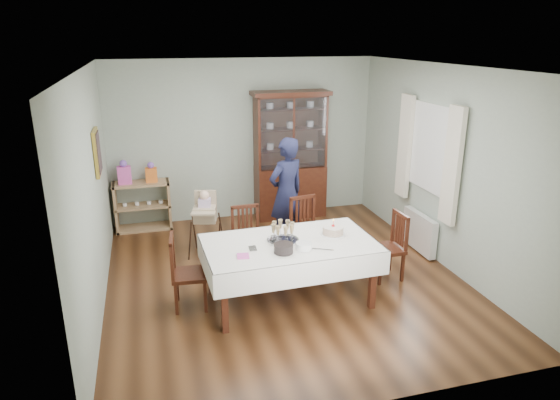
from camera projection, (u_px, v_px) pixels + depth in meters
name	position (u px, v px, depth m)	size (l,w,h in m)	color
floor	(284.00, 277.00, 6.61)	(5.00, 5.00, 0.00)	#593319
room_shell	(273.00, 143.00, 6.56)	(5.00, 5.00, 5.00)	#9EAA99
dining_table	(289.00, 271.00, 5.92)	(2.03, 1.21, 0.76)	#411F10
china_cabinet	(290.00, 154.00, 8.51)	(1.30, 0.48, 2.18)	#411F10
sideboard	(143.00, 206.00, 8.14)	(0.90, 0.38, 0.80)	tan
picture_frame	(97.00, 152.00, 6.27)	(0.04, 0.48, 0.58)	gold
window	(431.00, 148.00, 6.95)	(0.04, 1.02, 1.22)	white
curtain_left	(452.00, 166.00, 6.40)	(0.07, 0.30, 1.55)	silver
curtain_right	(405.00, 146.00, 7.54)	(0.07, 0.30, 1.55)	silver
radiator	(419.00, 232.00, 7.33)	(0.10, 0.80, 0.55)	white
chair_far_left	(248.00, 253.00, 6.71)	(0.41, 0.41, 0.89)	#411F10
chair_far_right	(308.00, 243.00, 7.00)	(0.48, 0.48, 0.92)	#411F10
chair_end_left	(189.00, 286.00, 5.83)	(0.44, 0.44, 0.90)	#411F10
chair_end_right	(387.00, 259.00, 6.53)	(0.41, 0.41, 0.88)	#411F10
woman	(286.00, 193.00, 7.33)	(0.61, 0.40, 1.67)	black
high_chair	(206.00, 229.00, 7.23)	(0.52, 0.52, 0.96)	black
champagne_tray	(283.00, 235.00, 5.81)	(0.38, 0.38, 0.23)	silver
birthday_cake	(333.00, 231.00, 6.00)	(0.29, 0.29, 0.20)	white
plate_stack_dark	(283.00, 248.00, 5.52)	(0.22, 0.22, 0.10)	black
plate_stack_white	(304.00, 246.00, 5.60)	(0.19, 0.19, 0.08)	white
napkin_stack	(243.00, 256.00, 5.42)	(0.13, 0.13, 0.02)	#DD51AE
cutlery	(250.00, 249.00, 5.62)	(0.11, 0.15, 0.01)	silver
cake_knife	(322.00, 249.00, 5.60)	(0.26, 0.02, 0.01)	silver
gift_bag_pink	(124.00, 173.00, 7.88)	(0.22, 0.15, 0.39)	#DD51AE
gift_bag_orange	(151.00, 173.00, 7.99)	(0.18, 0.13, 0.33)	orange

